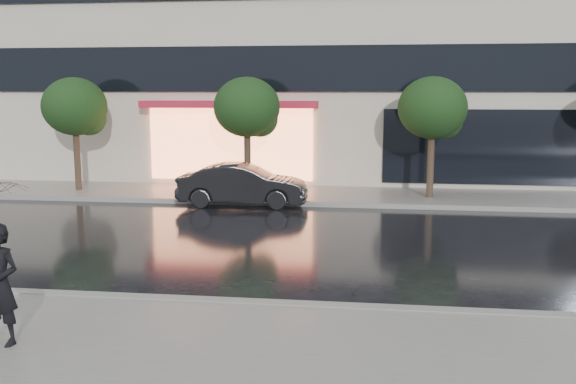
# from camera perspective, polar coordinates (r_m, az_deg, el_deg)

# --- Properties ---
(ground) EXTENTS (120.00, 120.00, 0.00)m
(ground) POSITION_cam_1_polar(r_m,az_deg,el_deg) (11.55, 1.52, -8.87)
(ground) COLOR black
(ground) RESTS_ON ground
(sidewalk_near) EXTENTS (60.00, 4.50, 0.12)m
(sidewalk_near) POSITION_cam_1_polar(r_m,az_deg,el_deg) (8.52, -0.88, -15.17)
(sidewalk_near) COLOR slate
(sidewalk_near) RESTS_ON ground
(sidewalk_far) EXTENTS (60.00, 3.50, 0.12)m
(sidewalk_far) POSITION_cam_1_polar(r_m,az_deg,el_deg) (21.50, 4.41, -0.33)
(sidewalk_far) COLOR slate
(sidewalk_far) RESTS_ON ground
(curb_near) EXTENTS (60.00, 0.25, 0.14)m
(curb_near) POSITION_cam_1_polar(r_m,az_deg,el_deg) (10.59, 0.94, -10.16)
(curb_near) COLOR gray
(curb_near) RESTS_ON ground
(curb_far) EXTENTS (60.00, 0.25, 0.14)m
(curb_far) POSITION_cam_1_polar(r_m,az_deg,el_deg) (19.77, 4.12, -1.12)
(curb_far) COLOR gray
(curb_far) RESTS_ON ground
(tree_far_west) EXTENTS (2.20, 2.20, 3.99)m
(tree_far_west) POSITION_cam_1_polar(r_m,az_deg,el_deg) (23.27, -18.27, 7.05)
(tree_far_west) COLOR #33261C
(tree_far_west) RESTS_ON ground
(tree_mid_west) EXTENTS (2.20, 2.20, 3.99)m
(tree_mid_west) POSITION_cam_1_polar(r_m,az_deg,el_deg) (21.37, -3.49, 7.34)
(tree_mid_west) COLOR #33261C
(tree_mid_west) RESTS_ON ground
(tree_mid_east) EXTENTS (2.20, 2.20, 3.99)m
(tree_mid_east) POSITION_cam_1_polar(r_m,az_deg,el_deg) (21.06, 12.88, 7.11)
(tree_mid_east) COLOR #33261C
(tree_mid_east) RESTS_ON ground
(parked_car) EXTENTS (4.00, 1.49, 1.30)m
(parked_car) POSITION_cam_1_polar(r_m,az_deg,el_deg) (19.85, -4.03, 0.63)
(parked_car) COLOR black
(parked_car) RESTS_ON ground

